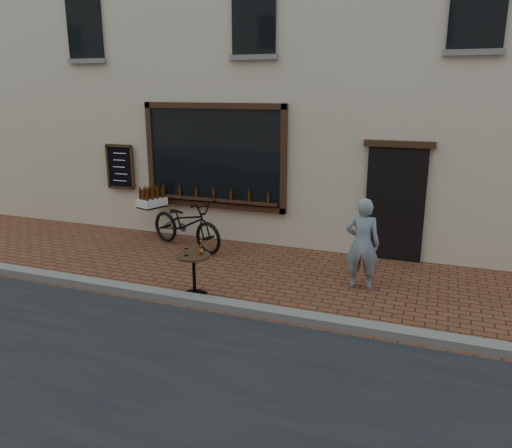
% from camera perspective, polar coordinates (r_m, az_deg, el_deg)
% --- Properties ---
extents(ground, '(90.00, 90.00, 0.00)m').
position_cam_1_polar(ground, '(7.51, -2.53, -10.49)').
color(ground, brown).
rests_on(ground, ground).
extents(kerb, '(90.00, 0.25, 0.12)m').
position_cam_1_polar(kerb, '(7.65, -1.94, -9.48)').
color(kerb, slate).
rests_on(kerb, ground).
extents(shop_building, '(28.00, 6.20, 10.00)m').
position_cam_1_polar(shop_building, '(13.10, 9.33, 22.70)').
color(shop_building, beige).
rests_on(shop_building, ground).
extents(cargo_bicycle, '(2.39, 1.38, 1.13)m').
position_cam_1_polar(cargo_bicycle, '(10.55, -8.13, 0.15)').
color(cargo_bicycle, black).
rests_on(cargo_bicycle, ground).
extents(bistro_table, '(0.54, 0.54, 0.93)m').
position_cam_1_polar(bistro_table, '(8.08, -7.10, -4.87)').
color(bistro_table, black).
rests_on(bistro_table, ground).
extents(pedestrian, '(0.60, 0.42, 1.55)m').
position_cam_1_polar(pedestrian, '(8.43, 12.06, -2.21)').
color(pedestrian, gray).
rests_on(pedestrian, ground).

